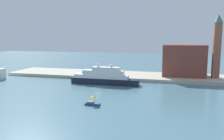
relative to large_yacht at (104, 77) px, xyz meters
name	(u,v)px	position (x,y,z in m)	size (l,w,h in m)	color
ground	(98,88)	(-0.33, -7.36, -2.97)	(400.00, 400.00, 0.00)	slate
quay_dock	(114,75)	(-0.33, 19.82, -2.23)	(110.00, 22.36, 1.47)	#B7AD99
large_yacht	(104,77)	(0.00, 0.00, 0.00)	(29.30, 4.43, 10.21)	black
small_motorboat	(93,101)	(5.57, -30.09, -1.78)	(4.47, 1.97, 3.17)	navy
harbor_building	(184,60)	(33.44, 22.35, 5.98)	(19.66, 13.15, 14.96)	brown
bell_tower	(217,44)	(47.46, 20.65, 13.93)	(4.05, 4.05, 28.78)	#93513D
parked_car	(85,73)	(-13.65, 12.87, -0.86)	(4.32, 1.69, 1.49)	#1E4C99
person_figure	(96,73)	(-8.91, 15.15, -0.68)	(0.36, 0.36, 1.77)	#4C4C4C
mooring_bollard	(107,76)	(-1.60, 10.23, -1.20)	(0.43, 0.43, 0.60)	black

